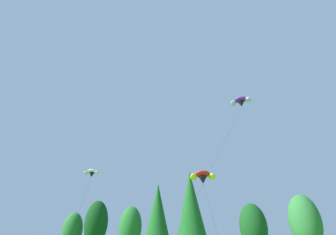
{
  "coord_description": "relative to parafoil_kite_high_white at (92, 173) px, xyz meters",
  "views": [
    {
      "loc": [
        11.86,
        0.95,
        2.36
      ],
      "look_at": [
        1.52,
        20.52,
        13.74
      ],
      "focal_mm": 27.12,
      "sensor_mm": 36.0,
      "label": 1
    }
  ],
  "objects": [
    {
      "name": "parafoil_kite_mid_purple",
      "position": [
        23.05,
        9.6,
        11.9
      ],
      "size": [
        7.35,
        18.32,
        24.63
      ],
      "color": "purple"
    },
    {
      "name": "treeline_tree_f",
      "position": [
        21.46,
        13.36,
        -7.82
      ],
      "size": [
        4.12,
        4.12,
        8.57
      ],
      "color": "#472D19",
      "rests_on": "ground_plane"
    },
    {
      "name": "parafoil_kite_far_red_yellow",
      "position": [
        17.56,
        3.13,
        -1.99
      ],
      "size": [
        7.46,
        13.09,
        10.79
      ],
      "color": "red"
    },
    {
      "name": "treeline_tree_a",
      "position": [
        -18.08,
        14.78,
        -7.22
      ],
      "size": [
        4.38,
        4.38,
        9.56
      ],
      "color": "#472D19",
      "rests_on": "ground_plane"
    },
    {
      "name": "treeline_tree_d",
      "position": [
        3.45,
        15.31,
        -4.25
      ],
      "size": [
        4.67,
        4.67,
        13.96
      ],
      "color": "#472D19",
      "rests_on": "ground_plane"
    },
    {
      "name": "treeline_tree_b",
      "position": [
        -11.75,
        15.18,
        -5.91
      ],
      "size": [
        4.96,
        4.96,
        11.72
      ],
      "color": "#472D19",
      "rests_on": "ground_plane"
    },
    {
      "name": "parafoil_kite_high_white",
      "position": [
        0.0,
        0.0,
        0.0
      ],
      "size": [
        13.49,
        14.88,
        12.02
      ],
      "color": "white"
    },
    {
      "name": "treeline_tree_e",
      "position": [
        11.72,
        12.36,
        -3.77
      ],
      "size": [
        4.84,
        4.84,
        14.73
      ],
      "color": "#472D19",
      "rests_on": "ground_plane"
    },
    {
      "name": "treeline_tree_c",
      "position": [
        -2.97,
        15.61,
        -6.94
      ],
      "size": [
        4.51,
        4.51,
        10.02
      ],
      "color": "#472D19",
      "rests_on": "ground_plane"
    },
    {
      "name": "treeline_tree_g",
      "position": [
        28.64,
        13.86,
        -7.3
      ],
      "size": [
        4.34,
        4.34,
        9.42
      ],
      "color": "#472D19",
      "rests_on": "ground_plane"
    }
  ]
}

